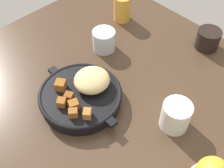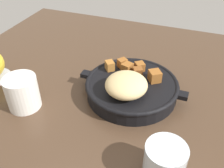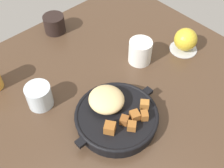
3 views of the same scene
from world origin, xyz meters
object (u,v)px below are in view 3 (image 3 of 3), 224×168
Objects in this scene: ceramic_mug_white at (140,52)px; coffee_mug_dark at (54,24)px; red_apple at (186,39)px; water_glass_short at (39,96)px; cast_iron_skillet at (116,115)px.

ceramic_mug_white is 1.04× the size of coffee_mug_dark.
red_apple reaches higher than ceramic_mug_white.
coffee_mug_dark is (24.08, 26.63, -0.29)cm from water_glass_short.
red_apple is at bearing -55.07° from coffee_mug_dark.
cast_iron_skillet is at bearing -103.68° from coffee_mug_dark.
water_glass_short is at bearing 168.66° from ceramic_mug_white.
red_apple is (40.01, 6.11, 1.64)cm from cast_iron_skillet.
coffee_mug_dark is at bearing 47.88° from water_glass_short.
water_glass_short is (-12.63, 20.38, 0.62)cm from cast_iron_skillet.
cast_iron_skillet reaches higher than water_glass_short.
coffee_mug_dark is at bearing 124.93° from red_apple.
water_glass_short is (-52.64, 14.27, -1.01)cm from red_apple.
water_glass_short is 37.19cm from ceramic_mug_white.
cast_iron_skillet is 3.47× the size of red_apple.
cast_iron_skillet is 3.39× the size of ceramic_mug_white.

